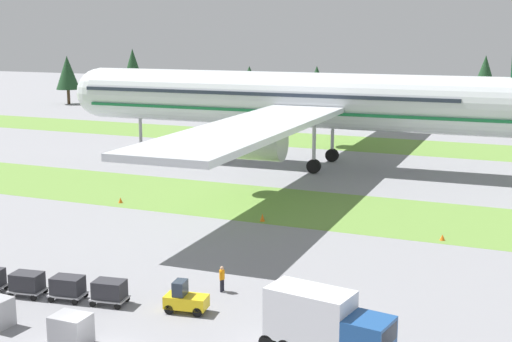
{
  "coord_description": "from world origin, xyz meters",
  "views": [
    {
      "loc": [
        22.1,
        -29.27,
        17.04
      ],
      "look_at": [
        -3.68,
        31.14,
        4.0
      ],
      "focal_mm": 50.56,
      "sensor_mm": 36.0,
      "label": 1
    }
  ],
  "objects_px": {
    "catering_truck": "(325,322)",
    "cargo_dolly_second": "(68,286)",
    "cargo_dolly_third": "(27,282)",
    "cargo_dolly_lead": "(109,290)",
    "ground_crew_marshaller": "(222,278)",
    "baggage_tug": "(185,299)",
    "uld_container_2": "(71,330)",
    "taxiway_marker_0": "(120,200)",
    "taxiway_marker_2": "(262,217)",
    "airliner": "(306,100)",
    "taxiway_marker_1": "(442,237)"
  },
  "relations": [
    {
      "from": "catering_truck",
      "to": "cargo_dolly_second",
      "type": "bearing_deg",
      "value": -85.58
    },
    {
      "from": "cargo_dolly_second",
      "to": "cargo_dolly_third",
      "type": "bearing_deg",
      "value": -90.0
    },
    {
      "from": "cargo_dolly_lead",
      "to": "ground_crew_marshaller",
      "type": "height_order",
      "value": "ground_crew_marshaller"
    },
    {
      "from": "ground_crew_marshaller",
      "to": "baggage_tug",
      "type": "bearing_deg",
      "value": -7.34
    },
    {
      "from": "cargo_dolly_lead",
      "to": "uld_container_2",
      "type": "distance_m",
      "value": 5.86
    },
    {
      "from": "uld_container_2",
      "to": "taxiway_marker_0",
      "type": "bearing_deg",
      "value": 118.94
    },
    {
      "from": "catering_truck",
      "to": "ground_crew_marshaller",
      "type": "height_order",
      "value": "catering_truck"
    },
    {
      "from": "cargo_dolly_third",
      "to": "uld_container_2",
      "type": "distance_m",
      "value": 8.61
    },
    {
      "from": "baggage_tug",
      "to": "ground_crew_marshaller",
      "type": "relative_size",
      "value": 1.59
    },
    {
      "from": "cargo_dolly_second",
      "to": "cargo_dolly_third",
      "type": "relative_size",
      "value": 1.0
    },
    {
      "from": "uld_container_2",
      "to": "cargo_dolly_second",
      "type": "bearing_deg",
      "value": 128.98
    },
    {
      "from": "baggage_tug",
      "to": "cargo_dolly_lead",
      "type": "relative_size",
      "value": 1.15
    },
    {
      "from": "taxiway_marker_2",
      "to": "airliner",
      "type": "bearing_deg",
      "value": 101.08
    },
    {
      "from": "cargo_dolly_lead",
      "to": "uld_container_2",
      "type": "height_order",
      "value": "uld_container_2"
    },
    {
      "from": "ground_crew_marshaller",
      "to": "taxiway_marker_1",
      "type": "distance_m",
      "value": 21.05
    },
    {
      "from": "baggage_tug",
      "to": "ground_crew_marshaller",
      "type": "distance_m",
      "value": 4.08
    },
    {
      "from": "cargo_dolly_lead",
      "to": "cargo_dolly_third",
      "type": "height_order",
      "value": "same"
    },
    {
      "from": "cargo_dolly_third",
      "to": "cargo_dolly_second",
      "type": "bearing_deg",
      "value": 90.0
    },
    {
      "from": "baggage_tug",
      "to": "cargo_dolly_second",
      "type": "relative_size",
      "value": 1.15
    },
    {
      "from": "ground_crew_marshaller",
      "to": "cargo_dolly_third",
      "type": "bearing_deg",
      "value": -62.91
    },
    {
      "from": "cargo_dolly_second",
      "to": "taxiway_marker_1",
      "type": "bearing_deg",
      "value": 130.32
    },
    {
      "from": "taxiway_marker_2",
      "to": "taxiway_marker_1",
      "type": "bearing_deg",
      "value": 1.14
    },
    {
      "from": "cargo_dolly_lead",
      "to": "airliner",
      "type": "bearing_deg",
      "value": 176.09
    },
    {
      "from": "airliner",
      "to": "catering_truck",
      "type": "distance_m",
      "value": 54.18
    },
    {
      "from": "airliner",
      "to": "uld_container_2",
      "type": "xyz_separation_m",
      "value": [
        5.4,
        -54.35,
        -7.5
      ]
    },
    {
      "from": "baggage_tug",
      "to": "cargo_dolly_lead",
      "type": "xyz_separation_m",
      "value": [
        -4.97,
        -0.75,
        0.1
      ]
    },
    {
      "from": "catering_truck",
      "to": "uld_container_2",
      "type": "height_order",
      "value": "catering_truck"
    },
    {
      "from": "taxiway_marker_0",
      "to": "taxiway_marker_1",
      "type": "height_order",
      "value": "taxiway_marker_0"
    },
    {
      "from": "ground_crew_marshaller",
      "to": "taxiway_marker_0",
      "type": "height_order",
      "value": "ground_crew_marshaller"
    },
    {
      "from": "taxiway_marker_1",
      "to": "taxiway_marker_2",
      "type": "distance_m",
      "value": 15.83
    },
    {
      "from": "baggage_tug",
      "to": "taxiway_marker_2",
      "type": "height_order",
      "value": "baggage_tug"
    },
    {
      "from": "airliner",
      "to": "taxiway_marker_2",
      "type": "xyz_separation_m",
      "value": [
        5.2,
        -26.57,
        -7.99
      ]
    },
    {
      "from": "uld_container_2",
      "to": "taxiway_marker_2",
      "type": "height_order",
      "value": "uld_container_2"
    },
    {
      "from": "airliner",
      "to": "ground_crew_marshaller",
      "type": "distance_m",
      "value": 45.49
    },
    {
      "from": "cargo_dolly_third",
      "to": "taxiway_marker_1",
      "type": "relative_size",
      "value": 4.86
    },
    {
      "from": "airliner",
      "to": "baggage_tug",
      "type": "xyz_separation_m",
      "value": [
        8.98,
        -47.9,
        -7.52
      ]
    },
    {
      "from": "cargo_dolly_second",
      "to": "ground_crew_marshaller",
      "type": "height_order",
      "value": "ground_crew_marshaller"
    },
    {
      "from": "airliner",
      "to": "cargo_dolly_lead",
      "type": "relative_size",
      "value": 33.9
    },
    {
      "from": "airliner",
      "to": "baggage_tug",
      "type": "height_order",
      "value": "airliner"
    },
    {
      "from": "taxiway_marker_2",
      "to": "taxiway_marker_0",
      "type": "bearing_deg",
      "value": 176.81
    },
    {
      "from": "taxiway_marker_1",
      "to": "airliner",
      "type": "bearing_deg",
      "value": 128.7
    },
    {
      "from": "cargo_dolly_second",
      "to": "taxiway_marker_2",
      "type": "bearing_deg",
      "value": 161.16
    },
    {
      "from": "cargo_dolly_second",
      "to": "uld_container_2",
      "type": "xyz_separation_m",
      "value": [
        4.26,
        -5.26,
        -0.08
      ]
    },
    {
      "from": "taxiway_marker_0",
      "to": "cargo_dolly_lead",
      "type": "bearing_deg",
      "value": -57.8
    },
    {
      "from": "cargo_dolly_third",
      "to": "taxiway_marker_0",
      "type": "height_order",
      "value": "cargo_dolly_third"
    },
    {
      "from": "taxiway_marker_0",
      "to": "taxiway_marker_2",
      "type": "xyz_separation_m",
      "value": [
        15.65,
        -0.87,
        0.07
      ]
    },
    {
      "from": "ground_crew_marshaller",
      "to": "taxiway_marker_2",
      "type": "distance_m",
      "value": 17.84
    },
    {
      "from": "cargo_dolly_second",
      "to": "taxiway_marker_2",
      "type": "relative_size",
      "value": 3.45
    },
    {
      "from": "ground_crew_marshaller",
      "to": "uld_container_2",
      "type": "relative_size",
      "value": 0.87
    },
    {
      "from": "cargo_dolly_third",
      "to": "ground_crew_marshaller",
      "type": "bearing_deg",
      "value": 108.09
    }
  ]
}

